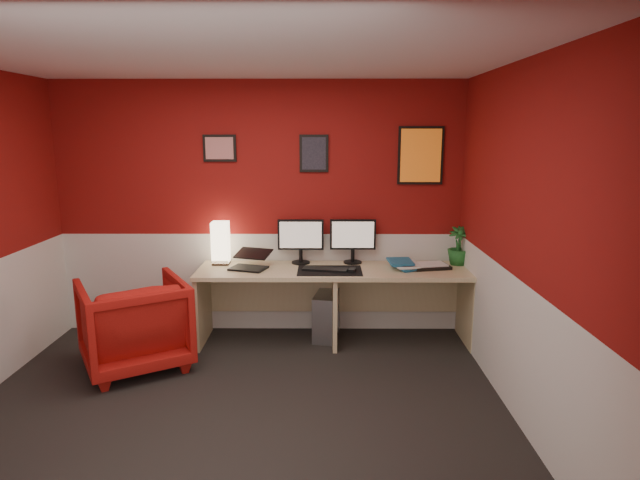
% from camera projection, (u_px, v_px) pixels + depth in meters
% --- Properties ---
extents(ground, '(4.00, 3.50, 0.01)m').
position_uv_depth(ground, '(236.00, 416.00, 3.85)').
color(ground, black).
rests_on(ground, ground).
extents(ceiling, '(4.00, 3.50, 0.01)m').
position_uv_depth(ceiling, '(223.00, 52.00, 3.35)').
color(ceiling, white).
rests_on(ceiling, ground).
extents(wall_back, '(4.00, 0.01, 2.50)m').
position_uv_depth(wall_back, '(260.00, 209.00, 5.31)').
color(wall_back, maroon).
rests_on(wall_back, ground).
extents(wall_front, '(4.00, 0.01, 2.50)m').
position_uv_depth(wall_front, '(145.00, 352.00, 1.88)').
color(wall_front, maroon).
rests_on(wall_front, ground).
extents(wall_right, '(0.01, 3.50, 2.50)m').
position_uv_depth(wall_right, '(527.00, 247.00, 3.58)').
color(wall_right, maroon).
rests_on(wall_right, ground).
extents(wainscot_back, '(4.00, 0.01, 1.00)m').
position_uv_depth(wainscot_back, '(262.00, 282.00, 5.46)').
color(wainscot_back, silver).
rests_on(wainscot_back, ground).
extents(wainscot_right, '(0.01, 3.50, 1.00)m').
position_uv_depth(wainscot_right, '(518.00, 352.00, 3.73)').
color(wainscot_right, silver).
rests_on(wainscot_right, ground).
extents(desk, '(2.60, 0.65, 0.73)m').
position_uv_depth(desk, '(334.00, 305.00, 5.15)').
color(desk, tan).
rests_on(desk, ground).
extents(shoji_lamp, '(0.16, 0.16, 0.40)m').
position_uv_depth(shoji_lamp, '(221.00, 244.00, 5.22)').
color(shoji_lamp, '#FFE5B2').
rests_on(shoji_lamp, desk).
extents(laptop, '(0.39, 0.32, 0.22)m').
position_uv_depth(laptop, '(248.00, 258.00, 5.03)').
color(laptop, black).
rests_on(laptop, desk).
extents(monitor_left, '(0.45, 0.06, 0.58)m').
position_uv_depth(monitor_left, '(301.00, 234.00, 5.23)').
color(monitor_left, black).
rests_on(monitor_left, desk).
extents(monitor_right, '(0.45, 0.06, 0.58)m').
position_uv_depth(monitor_right, '(353.00, 234.00, 5.24)').
color(monitor_right, black).
rests_on(monitor_right, desk).
extents(desk_mat, '(0.60, 0.38, 0.01)m').
position_uv_depth(desk_mat, '(330.00, 271.00, 5.00)').
color(desk_mat, black).
rests_on(desk_mat, desk).
extents(keyboard, '(0.44, 0.22, 0.02)m').
position_uv_depth(keyboard, '(325.00, 269.00, 5.00)').
color(keyboard, black).
rests_on(keyboard, desk_mat).
extents(mouse, '(0.08, 0.11, 0.03)m').
position_uv_depth(mouse, '(352.00, 270.00, 4.94)').
color(mouse, black).
rests_on(mouse, desk_mat).
extents(book_bottom, '(0.28, 0.33, 0.03)m').
position_uv_depth(book_bottom, '(397.00, 268.00, 5.04)').
color(book_bottom, '#1E628B').
rests_on(book_bottom, desk).
extents(book_middle, '(0.25, 0.33, 0.02)m').
position_uv_depth(book_middle, '(394.00, 264.00, 5.08)').
color(book_middle, silver).
rests_on(book_middle, book_bottom).
extents(book_top, '(0.24, 0.31, 0.03)m').
position_uv_depth(book_top, '(388.00, 262.00, 5.06)').
color(book_top, '#1E628B').
rests_on(book_top, book_middle).
extents(zen_tray, '(0.39, 0.31, 0.03)m').
position_uv_depth(zen_tray, '(430.00, 266.00, 5.11)').
color(zen_tray, black).
rests_on(zen_tray, desk).
extents(potted_plant, '(0.25, 0.25, 0.37)m').
position_uv_depth(potted_plant, '(459.00, 246.00, 5.20)').
color(potted_plant, '#19591E').
rests_on(potted_plant, desk).
extents(pc_tower, '(0.28, 0.48, 0.45)m').
position_uv_depth(pc_tower, '(326.00, 315.00, 5.28)').
color(pc_tower, '#99999E').
rests_on(pc_tower, ground).
extents(armchair, '(1.15, 1.16, 0.78)m').
position_uv_depth(armchair, '(134.00, 324.00, 4.59)').
color(armchair, '#AE1611').
rests_on(armchair, ground).
extents(art_left, '(0.32, 0.02, 0.26)m').
position_uv_depth(art_left, '(220.00, 148.00, 5.18)').
color(art_left, red).
rests_on(art_left, wall_back).
extents(art_center, '(0.28, 0.02, 0.36)m').
position_uv_depth(art_center, '(314.00, 153.00, 5.18)').
color(art_center, black).
rests_on(art_center, wall_back).
extents(art_right, '(0.44, 0.02, 0.56)m').
position_uv_depth(art_right, '(421.00, 156.00, 5.18)').
color(art_right, orange).
rests_on(art_right, wall_back).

